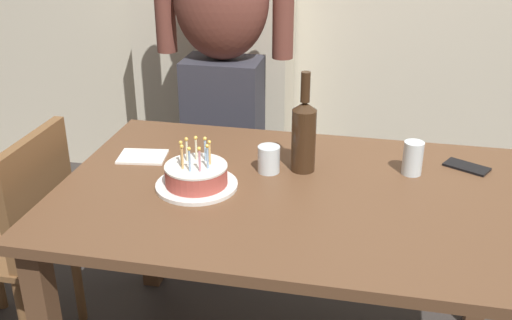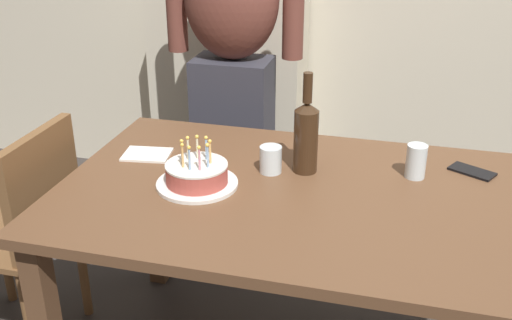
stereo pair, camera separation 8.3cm
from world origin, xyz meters
name	(u,v)px [view 1 (the left image)]	position (x,y,z in m)	size (l,w,h in m)	color
dining_table	(295,217)	(0.00, 0.00, 0.64)	(1.50, 0.96, 0.74)	brown
birthday_cake	(196,177)	(-0.31, -0.04, 0.78)	(0.26, 0.26, 0.16)	white
water_glass_near	(413,158)	(0.36, 0.20, 0.80)	(0.07, 0.07, 0.11)	silver
water_glass_far	(269,159)	(-0.11, 0.12, 0.79)	(0.07, 0.07, 0.09)	silver
wine_bottle	(302,134)	(0.00, 0.15, 0.87)	(0.08, 0.08, 0.34)	#382314
cell_phone	(467,167)	(0.54, 0.28, 0.74)	(0.14, 0.07, 0.01)	black
napkin_stack	(143,157)	(-0.56, 0.13, 0.74)	(0.16, 0.12, 0.01)	white
person_man_bearded	(223,70)	(-0.45, 0.81, 0.87)	(0.61, 0.27, 1.66)	#33333D
dining_chair	(19,229)	(-0.96, -0.07, 0.52)	(0.42, 0.42, 0.87)	brown
shelf_cabinet	(216,94)	(-0.63, 1.33, 0.58)	(0.80, 0.30, 1.41)	beige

